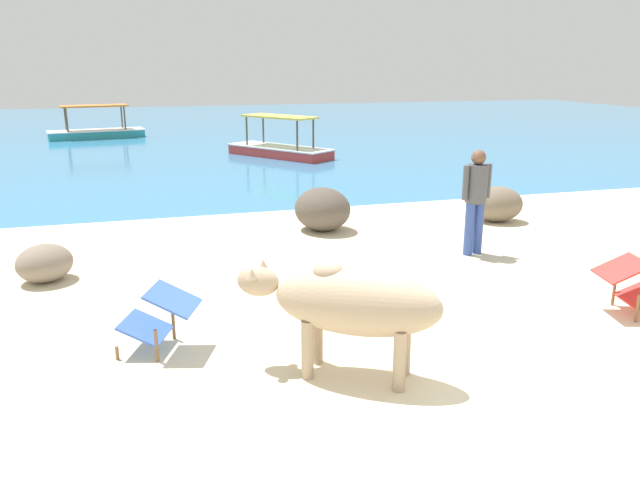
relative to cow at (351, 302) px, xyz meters
name	(u,v)px	position (x,y,z in m)	size (l,w,h in m)	color
sand_beach	(425,373)	(0.72, -0.13, -0.76)	(18.00, 14.00, 0.04)	beige
water_surface	(202,134)	(0.72, 21.87, -0.78)	(60.00, 36.00, 0.03)	teal
cow	(351,302)	(0.00, 0.00, 0.00)	(1.89, 1.40, 1.12)	tan
deck_chair_near	(632,283)	(3.66, 0.53, -0.36)	(0.86, 0.69, 0.68)	brown
deck_chair_far	(159,315)	(-1.71, 1.05, -0.36)	(0.91, 0.78, 0.68)	brown
person_standing	(476,194)	(3.07, 3.18, 0.21)	(0.51, 0.32, 1.62)	#334C99
shore_rock_large	(45,263)	(-3.15, 3.65, -0.48)	(0.75, 0.68, 0.51)	gray
shore_rock_medium	(497,204)	(4.54, 4.91, -0.41)	(0.94, 0.72, 0.66)	#756651
shore_rock_small	(322,209)	(1.22, 5.19, -0.36)	(1.04, 0.93, 0.76)	brown
boat_red	(280,148)	(2.47, 14.43, -0.49)	(3.07, 3.66, 1.29)	#C63833
boat_teal	(96,131)	(-3.49, 21.47, -0.49)	(3.81, 1.76, 1.29)	teal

